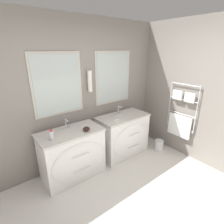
{
  "coord_description": "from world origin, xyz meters",
  "views": [
    {
      "loc": [
        -1.28,
        -0.84,
        2.08
      ],
      "look_at": [
        0.4,
        1.31,
        1.09
      ],
      "focal_mm": 28.0,
      "sensor_mm": 36.0,
      "label": 1
    }
  ],
  "objects_px": {
    "vanity_right": "(124,135)",
    "waste_bin": "(159,145)",
    "toiletry_bottle": "(52,135)",
    "amenity_bowl": "(86,129)",
    "vanity_left": "(73,154)"
  },
  "relations": [
    {
      "from": "toiletry_bottle",
      "to": "amenity_bowl",
      "type": "distance_m",
      "value": 0.55
    },
    {
      "from": "toiletry_bottle",
      "to": "amenity_bowl",
      "type": "height_order",
      "value": "toiletry_bottle"
    },
    {
      "from": "vanity_left",
      "to": "toiletry_bottle",
      "type": "height_order",
      "value": "toiletry_bottle"
    },
    {
      "from": "vanity_right",
      "to": "waste_bin",
      "type": "xyz_separation_m",
      "value": [
        0.71,
        -0.37,
        -0.31
      ]
    },
    {
      "from": "toiletry_bottle",
      "to": "waste_bin",
      "type": "xyz_separation_m",
      "value": [
        2.15,
        -0.32,
        -0.79
      ]
    },
    {
      "from": "vanity_right",
      "to": "waste_bin",
      "type": "bearing_deg",
      "value": -27.72
    },
    {
      "from": "vanity_left",
      "to": "waste_bin",
      "type": "relative_size",
      "value": 4.74
    },
    {
      "from": "amenity_bowl",
      "to": "vanity_left",
      "type": "bearing_deg",
      "value": 154.22
    },
    {
      "from": "vanity_right",
      "to": "amenity_bowl",
      "type": "xyz_separation_m",
      "value": [
        -0.91,
        -0.1,
        0.45
      ]
    },
    {
      "from": "amenity_bowl",
      "to": "waste_bin",
      "type": "xyz_separation_m",
      "value": [
        1.61,
        -0.27,
        -0.75
      ]
    },
    {
      "from": "vanity_right",
      "to": "toiletry_bottle",
      "type": "height_order",
      "value": "toiletry_bottle"
    },
    {
      "from": "vanity_right",
      "to": "toiletry_bottle",
      "type": "relative_size",
      "value": 6.44
    },
    {
      "from": "toiletry_bottle",
      "to": "waste_bin",
      "type": "distance_m",
      "value": 2.32
    },
    {
      "from": "vanity_left",
      "to": "amenity_bowl",
      "type": "relative_size",
      "value": 9.2
    },
    {
      "from": "amenity_bowl",
      "to": "waste_bin",
      "type": "height_order",
      "value": "amenity_bowl"
    }
  ]
}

